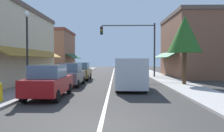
{
  "coord_description": "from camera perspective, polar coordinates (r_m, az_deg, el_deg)",
  "views": [
    {
      "loc": [
        0.49,
        -6.31,
        2.05
      ],
      "look_at": [
        0.07,
        14.07,
        1.45
      ],
      "focal_mm": 35.0,
      "sensor_mm": 36.0,
      "label": 1
    }
  ],
  "objects": [
    {
      "name": "sidewalk_right",
      "position": [
        24.9,
        12.8,
        -2.94
      ],
      "size": [
        2.6,
        56.0,
        0.12
      ],
      "primitive_type": "cube",
      "color": "#A39E99",
      "rests_on": "ground"
    },
    {
      "name": "fire_hydrant",
      "position": [
        11.33,
        -27.19,
        -6.12
      ],
      "size": [
        0.22,
        0.22,
        0.87
      ],
      "color": "gold",
      "rests_on": "ground"
    },
    {
      "name": "parked_car_nearest_left",
      "position": [
        12.15,
        -16.18,
        -3.92
      ],
      "size": [
        1.79,
        4.11,
        1.77
      ],
      "rotation": [
        0.0,
        0.0,
        -0.0
      ],
      "color": "maroon",
      "rests_on": "ground"
    },
    {
      "name": "traffic_signal_mast_arm",
      "position": [
        25.0,
        6.26,
        6.76
      ],
      "size": [
        6.24,
        0.5,
        6.17
      ],
      "color": "#333333",
      "rests_on": "ground"
    },
    {
      "name": "parked_car_second_left",
      "position": [
        17.33,
        -10.82,
        -2.22
      ],
      "size": [
        1.79,
        4.1,
        1.77
      ],
      "rotation": [
        0.0,
        0.0,
        -0.0
      ],
      "color": "#4C5156",
      "rests_on": "ground"
    },
    {
      "name": "sidewalk_left",
      "position": [
        25.12,
        -12.64,
        -2.9
      ],
      "size": [
        2.6,
        56.0,
        0.12
      ],
      "primitive_type": "cube",
      "color": "gray",
      "rests_on": "ground"
    },
    {
      "name": "van_in_lane",
      "position": [
        15.22,
        4.83,
        -1.73
      ],
      "size": [
        2.1,
        5.23,
        2.12
      ],
      "rotation": [
        0.0,
        0.0,
        -0.03
      ],
      "color": "#B2B7BC",
      "rests_on": "ground"
    },
    {
      "name": "tree_right_near",
      "position": [
        18.24,
        18.45,
        7.82
      ],
      "size": [
        2.63,
        2.63,
        5.51
      ],
      "color": "#4C331E",
      "rests_on": "ground"
    },
    {
      "name": "lane_center_stripe",
      "position": [
        24.4,
        0.02,
        -3.13
      ],
      "size": [
        0.14,
        52.0,
        0.01
      ],
      "primitive_type": "cube",
      "color": "silver",
      "rests_on": "ground"
    },
    {
      "name": "ground_plane",
      "position": [
        24.4,
        0.02,
        -3.14
      ],
      "size": [
        80.0,
        80.0,
        0.0
      ],
      "primitive_type": "plane",
      "color": "#33302D"
    },
    {
      "name": "storefront_right_block",
      "position": [
        27.87,
        20.21,
        4.89
      ],
      "size": [
        6.81,
        10.2,
        7.32
      ],
      "color": "brown",
      "rests_on": "ground"
    },
    {
      "name": "street_lamp_left_near",
      "position": [
        14.84,
        -21.31,
        6.78
      ],
      "size": [
        0.36,
        0.36,
        5.09
      ],
      "color": "black",
      "rests_on": "ground"
    },
    {
      "name": "parked_car_third_left",
      "position": [
        22.12,
        -8.1,
        -1.37
      ],
      "size": [
        1.84,
        4.13,
        1.77
      ],
      "rotation": [
        0.0,
        0.0,
        0.02
      ],
      "color": "brown",
      "rests_on": "ground"
    },
    {
      "name": "storefront_far_left",
      "position": [
        35.8,
        -15.29,
        3.61
      ],
      "size": [
        7.0,
        8.2,
        6.57
      ],
      "color": "#8E5B42",
      "rests_on": "ground"
    }
  ]
}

